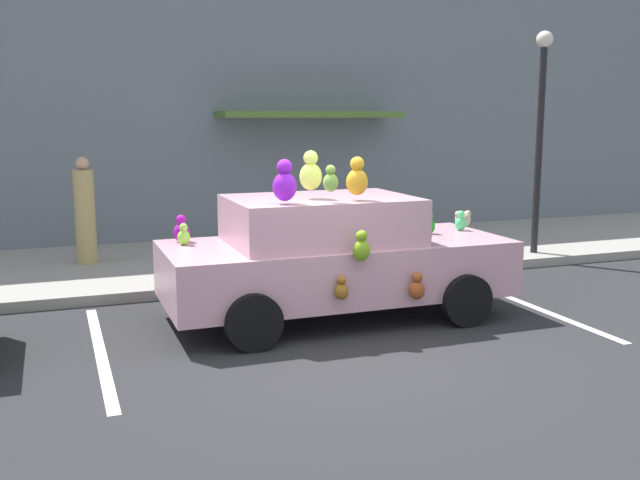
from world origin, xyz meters
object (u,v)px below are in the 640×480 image
(teddy_bear_on_sidewalk, at_px, (462,233))
(pedestrian_near_shopfront, at_px, (85,214))
(street_lamp_post, at_px, (541,119))
(plush_covered_car, at_px, (333,255))

(teddy_bear_on_sidewalk, relative_size, pedestrian_near_shopfront, 0.43)
(street_lamp_post, relative_size, pedestrian_near_shopfront, 2.19)
(plush_covered_car, xyz_separation_m, pedestrian_near_shopfront, (-2.76, 3.96, 0.15))
(plush_covered_car, relative_size, teddy_bear_on_sidewalk, 5.80)
(street_lamp_post, bearing_deg, teddy_bear_on_sidewalk, 158.98)
(teddy_bear_on_sidewalk, bearing_deg, pedestrian_near_shopfront, 167.74)
(teddy_bear_on_sidewalk, xyz_separation_m, pedestrian_near_shopfront, (-6.23, 1.35, 0.46))
(street_lamp_post, bearing_deg, pedestrian_near_shopfront, 166.29)
(plush_covered_car, xyz_separation_m, street_lamp_post, (4.66, 2.15, 1.67))
(plush_covered_car, bearing_deg, pedestrian_near_shopfront, 124.87)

